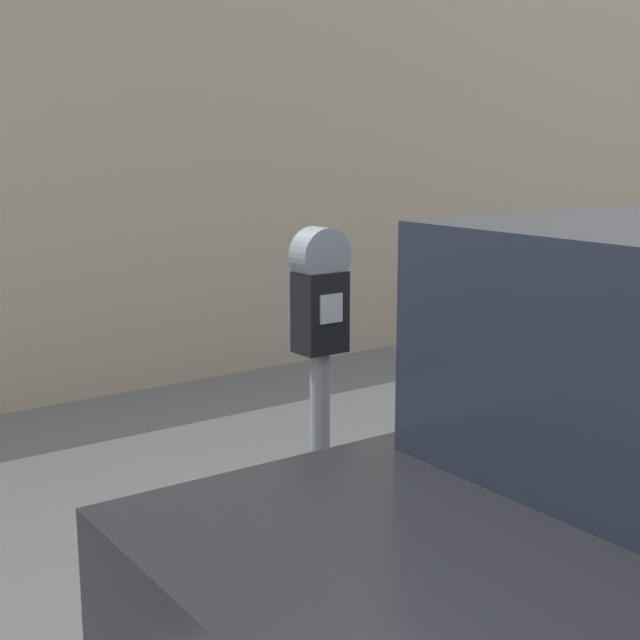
{
  "coord_description": "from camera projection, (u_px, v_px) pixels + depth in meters",
  "views": [
    {
      "loc": [
        -2.23,
        -1.38,
        1.92
      ],
      "look_at": [
        -0.32,
        1.24,
        1.27
      ],
      "focal_mm": 50.0,
      "sensor_mm": 36.0,
      "label": 1
    }
  ],
  "objects": [
    {
      "name": "parking_meter",
      "position": [
        320.0,
        357.0,
        3.34
      ],
      "size": [
        0.21,
        0.14,
        1.5
      ],
      "color": "slate",
      "rests_on": "sidewalk"
    },
    {
      "name": "sidewalk",
      "position": [
        259.0,
        517.0,
        4.49
      ],
      "size": [
        24.0,
        2.8,
        0.11
      ],
      "color": "#ADAAA3",
      "rests_on": "ground_plane"
    },
    {
      "name": "building_facade",
      "position": [
        35.0,
        21.0,
        6.22
      ],
      "size": [
        24.0,
        0.3,
        5.49
      ],
      "color": "tan",
      "rests_on": "ground_plane"
    }
  ]
}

